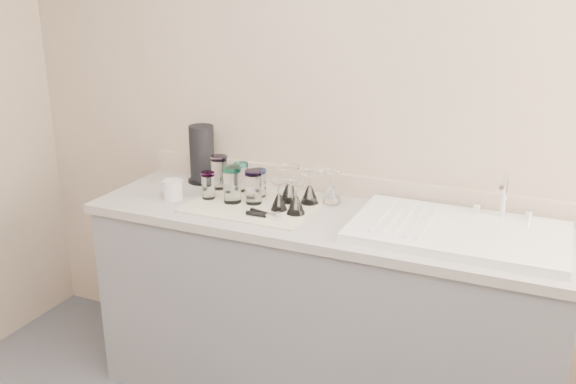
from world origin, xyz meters
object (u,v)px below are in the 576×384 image
at_px(tumbler_purple, 259,183).
at_px(white_mug, 172,189).
at_px(can_opener, 264,215).
at_px(tumbler_lavender, 254,187).
at_px(goblet_extra, 332,191).
at_px(goblet_back_right, 310,192).
at_px(tumbler_magenta, 208,185).
at_px(tumbler_blue, 232,184).
at_px(goblet_back_left, 290,190).
at_px(paper_towel_roll, 202,155).
at_px(tumbler_cyan, 241,176).
at_px(goblet_front_right, 296,203).
at_px(sink_unit, 459,231).
at_px(goblet_front_left, 279,200).
at_px(tumbler_teal, 219,172).

xyz_separation_m(tumbler_purple, white_mug, (-0.35, -0.17, -0.03)).
height_order(tumbler_purple, can_opener, tumbler_purple).
distance_m(tumbler_lavender, goblet_extra, 0.35).
bearing_deg(goblet_back_right, tumbler_purple, -178.04).
relative_size(tumbler_purple, tumbler_magenta, 1.04).
bearing_deg(tumbler_blue, can_opener, -27.23).
distance_m(goblet_back_left, paper_towel_roll, 0.53).
relative_size(tumbler_cyan, paper_towel_roll, 0.48).
xyz_separation_m(tumbler_blue, can_opener, (0.21, -0.11, -0.07)).
relative_size(goblet_front_right, can_opener, 0.90).
xyz_separation_m(tumbler_purple, tumbler_blue, (-0.07, -0.12, 0.02)).
distance_m(tumbler_purple, goblet_back_right, 0.24).
bearing_deg(goblet_front_right, paper_towel_roll, 157.96).
distance_m(tumbler_cyan, goblet_front_right, 0.40).
height_order(tumbler_blue, goblet_extra, tumbler_blue).
distance_m(sink_unit, tumbler_cyan, 1.03).
bearing_deg(sink_unit, tumbler_magenta, -178.38).
height_order(goblet_back_right, paper_towel_roll, paper_towel_roll).
bearing_deg(tumbler_purple, tumbler_cyan, 159.90).
relative_size(goblet_front_left, goblet_extra, 0.91).
bearing_deg(goblet_back_left, can_opener, -94.76).
bearing_deg(tumbler_blue, goblet_back_right, 21.77).
relative_size(tumbler_purple, goblet_front_left, 0.98).
relative_size(tumbler_teal, goblet_front_left, 1.21).
relative_size(sink_unit, goblet_back_right, 5.60).
height_order(tumbler_blue, can_opener, tumbler_blue).
height_order(tumbler_teal, goblet_back_right, tumbler_teal).
distance_m(tumbler_purple, tumbler_lavender, 0.10).
height_order(tumbler_cyan, goblet_extra, goblet_extra).
bearing_deg(tumbler_purple, white_mug, -154.19).
relative_size(tumbler_lavender, white_mug, 1.16).
bearing_deg(sink_unit, goblet_front_left, -177.22).
relative_size(sink_unit, tumbler_blue, 5.02).
relative_size(tumbler_magenta, goblet_front_left, 0.93).
xyz_separation_m(tumbler_cyan, tumbler_purple, (0.11, -0.04, -0.00)).
height_order(tumbler_lavender, white_mug, tumbler_lavender).
bearing_deg(white_mug, goblet_back_right, 16.72).
xyz_separation_m(tumbler_teal, paper_towel_roll, (-0.14, 0.08, 0.05)).
distance_m(can_opener, white_mug, 0.49).
bearing_deg(tumbler_lavender, tumbler_blue, -165.15).
bearing_deg(tumbler_purple, goblet_front_right, -29.86).
bearing_deg(tumbler_purple, tumbler_lavender, -78.75).
bearing_deg(goblet_back_right, goblet_extra, 32.55).
relative_size(tumbler_blue, paper_towel_roll, 0.58).
bearing_deg(can_opener, goblet_back_left, 85.24).
xyz_separation_m(goblet_front_right, goblet_extra, (0.09, 0.20, 0.00)).
relative_size(sink_unit, tumbler_teal, 5.19).
distance_m(goblet_front_left, can_opener, 0.11).
xyz_separation_m(tumbler_cyan, goblet_front_right, (0.35, -0.18, -0.02)).
height_order(tumbler_purple, goblet_front_right, goblet_front_right).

